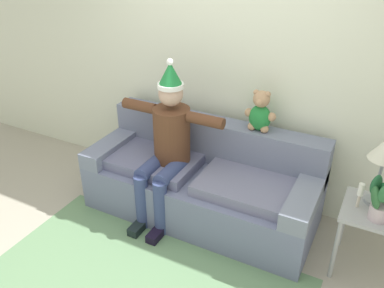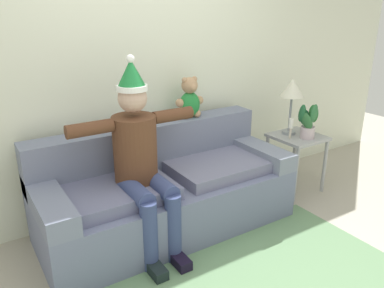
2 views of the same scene
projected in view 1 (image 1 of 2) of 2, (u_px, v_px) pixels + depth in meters
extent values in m
plane|color=#A8A190|center=(146.00, 280.00, 3.21)|extent=(10.00, 10.00, 0.00)
cube|color=silver|center=(229.00, 65.00, 3.77)|extent=(7.00, 0.10, 2.70)
cube|color=slate|center=(201.00, 194.00, 3.86)|extent=(2.17, 0.89, 0.45)
cube|color=slate|center=(216.00, 140.00, 3.90)|extent=(2.17, 0.24, 0.42)
cube|color=slate|center=(116.00, 144.00, 4.11)|extent=(0.22, 0.89, 0.16)
cube|color=gray|center=(306.00, 196.00, 3.32)|extent=(0.22, 0.89, 0.16)
cube|color=slate|center=(154.00, 160.00, 3.89)|extent=(0.87, 0.62, 0.10)
cube|color=slate|center=(248.00, 186.00, 3.49)|extent=(0.87, 0.62, 0.10)
cylinder|color=#55321F|center=(172.00, 135.00, 3.68)|extent=(0.34, 0.34, 0.52)
sphere|color=tan|center=(171.00, 94.00, 3.49)|extent=(0.22, 0.22, 0.22)
cylinder|color=white|center=(171.00, 86.00, 3.46)|extent=(0.23, 0.23, 0.04)
cone|color=#1C7937|center=(170.00, 73.00, 3.40)|extent=(0.21, 0.21, 0.20)
sphere|color=white|center=(170.00, 62.00, 3.36)|extent=(0.06, 0.06, 0.06)
cylinder|color=navy|center=(152.00, 166.00, 3.69)|extent=(0.14, 0.40, 0.14)
cylinder|color=navy|center=(142.00, 202.00, 3.67)|extent=(0.13, 0.13, 0.55)
cube|color=black|center=(139.00, 227.00, 3.72)|extent=(0.10, 0.24, 0.08)
cylinder|color=navy|center=(171.00, 171.00, 3.61)|extent=(0.14, 0.40, 0.14)
cylinder|color=navy|center=(161.00, 208.00, 3.59)|extent=(0.13, 0.13, 0.55)
cube|color=black|center=(157.00, 234.00, 3.64)|extent=(0.10, 0.24, 0.08)
cylinder|color=#55321F|center=(140.00, 106.00, 3.72)|extent=(0.34, 0.10, 0.10)
cylinder|color=#55321F|center=(205.00, 120.00, 3.44)|extent=(0.34, 0.10, 0.10)
ellipsoid|color=#227E37|center=(260.00, 118.00, 3.57)|extent=(0.20, 0.16, 0.24)
sphere|color=tan|center=(262.00, 99.00, 3.49)|extent=(0.15, 0.15, 0.15)
sphere|color=tan|center=(259.00, 102.00, 3.45)|extent=(0.07, 0.07, 0.07)
sphere|color=tan|center=(256.00, 92.00, 3.48)|extent=(0.05, 0.05, 0.05)
sphere|color=tan|center=(268.00, 94.00, 3.44)|extent=(0.05, 0.05, 0.05)
sphere|color=tan|center=(249.00, 112.00, 3.60)|extent=(0.08, 0.08, 0.08)
sphere|color=tan|center=(252.00, 126.00, 3.61)|extent=(0.08, 0.08, 0.08)
sphere|color=tan|center=(272.00, 117.00, 3.52)|extent=(0.08, 0.08, 0.08)
sphere|color=tan|center=(264.00, 129.00, 3.57)|extent=(0.08, 0.08, 0.08)
cube|color=#9A9C9E|center=(376.00, 212.00, 3.04)|extent=(0.48, 0.48, 0.03)
cylinder|color=#9A9C9E|center=(335.00, 250.00, 3.11)|extent=(0.04, 0.04, 0.57)
cylinder|color=#9A9C9E|center=(344.00, 219.00, 3.44)|extent=(0.04, 0.04, 0.57)
cylinder|color=gray|center=(373.00, 201.00, 3.12)|extent=(0.14, 0.14, 0.03)
cylinder|color=#8E949D|center=(379.00, 180.00, 3.02)|extent=(0.02, 0.02, 0.36)
cylinder|color=#BCA8B0|center=(379.00, 212.00, 2.92)|extent=(0.14, 0.14, 0.12)
ellipsoid|color=#1C522E|center=(376.00, 185.00, 2.88)|extent=(0.11, 0.14, 0.20)
ellipsoid|color=#2B5F32|center=(376.00, 197.00, 2.86)|extent=(0.13, 0.16, 0.21)
cylinder|color=beige|center=(358.00, 201.00, 3.05)|extent=(0.02, 0.02, 0.11)
cylinder|color=white|center=(361.00, 190.00, 3.00)|extent=(0.04, 0.04, 0.10)
cube|color=#658B61|center=(145.00, 281.00, 3.19)|extent=(2.52, 1.34, 0.01)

